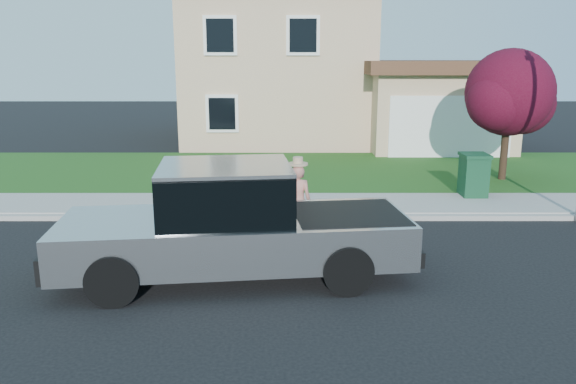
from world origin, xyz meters
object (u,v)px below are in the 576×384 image
object	(u,v)px
pickup_truck	(234,226)
trash_bin	(474,174)
woman	(298,200)
ornamental_tree	(510,97)

from	to	relation	value
pickup_truck	trash_bin	xyz separation A→B (m)	(5.93, 5.40, -0.22)
woman	trash_bin	world-z (taller)	woman
woman	pickup_truck	bearing A→B (deg)	72.22
trash_bin	ornamental_tree	bearing A→B (deg)	53.75
pickup_truck	ornamental_tree	xyz separation A→B (m)	(7.64, 7.72, 1.69)
pickup_truck	woman	bearing A→B (deg)	56.35
woman	ornamental_tree	size ratio (longest dim) A/B	0.44
ornamental_tree	woman	bearing A→B (deg)	-139.89
woman	trash_bin	distance (m)	5.72
pickup_truck	trash_bin	world-z (taller)	pickup_truck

